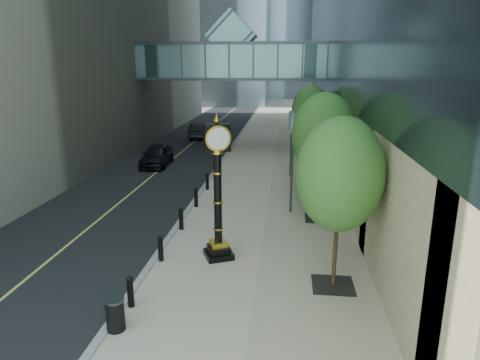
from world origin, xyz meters
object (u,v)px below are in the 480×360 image
(street_clock, at_px, (218,199))
(car_far, at_px, (200,130))
(car_near, at_px, (157,155))
(trash_bin, at_px, (115,315))
(pedestrian, at_px, (335,191))

(street_clock, bearing_deg, car_far, 78.92)
(street_clock, xyz_separation_m, car_near, (-7.01, 15.00, -1.60))
(trash_bin, relative_size, car_near, 0.20)
(car_near, bearing_deg, pedestrian, -37.22)
(pedestrian, height_order, car_near, pedestrian)
(trash_bin, xyz_separation_m, car_near, (-4.89, 19.94, 0.28))
(trash_bin, bearing_deg, street_clock, 66.77)
(street_clock, xyz_separation_m, pedestrian, (5.08, 6.72, -1.53))
(street_clock, distance_m, trash_bin, 5.70)
(car_near, bearing_deg, trash_bin, -79.05)
(car_far, bearing_deg, car_near, 85.43)
(street_clock, relative_size, pedestrian, 3.34)
(car_near, relative_size, car_far, 0.96)
(street_clock, distance_m, pedestrian, 8.56)
(trash_bin, relative_size, pedestrian, 0.56)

